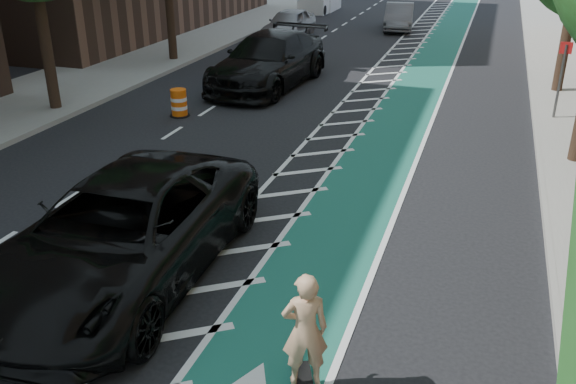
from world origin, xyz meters
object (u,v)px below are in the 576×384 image
at_px(suv_near, 123,232).
at_px(barrel_a, 179,103).
at_px(suv_far, 269,60).
at_px(skateboarder, 305,330).

relative_size(suv_near, barrel_a, 7.39).
height_order(suv_far, barrel_a, suv_far).
bearing_deg(suv_far, skateboarder, -63.34).
distance_m(skateboarder, suv_far, 16.39).
relative_size(skateboarder, suv_near, 0.26).
bearing_deg(suv_far, barrel_a, -102.29).
bearing_deg(skateboarder, suv_near, -48.16).
distance_m(suv_near, barrel_a, 9.72).
xyz_separation_m(skateboarder, suv_near, (-3.80, 1.69, -0.05)).
bearing_deg(skateboarder, barrel_a, -79.07).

